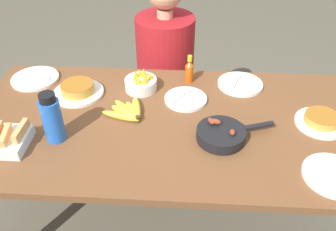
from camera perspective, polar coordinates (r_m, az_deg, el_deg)
ground_plane at (r=2.19m, az=0.00°, el=-16.34°), size 14.00×14.00×0.00m
dining_table at (r=1.71m, az=0.00°, el=-3.09°), size 1.88×0.94×0.74m
banana_bunch at (r=1.69m, az=-6.33°, el=0.67°), size 0.20×0.20×0.04m
skillet at (r=1.55m, az=8.66°, el=-2.97°), size 0.34×0.21×0.08m
frittata_plate_center at (r=1.77m, az=23.36°, el=-0.75°), size 0.23×0.23×0.05m
frittata_plate_side at (r=1.88m, az=-14.25°, el=3.98°), size 0.26×0.26×0.06m
empty_plate_near_front at (r=1.79m, az=2.85°, el=2.66°), size 0.21×0.21×0.02m
empty_plate_far_left at (r=2.08m, az=-20.53°, el=5.58°), size 0.25×0.25×0.02m
empty_plate_far_right at (r=1.53m, az=25.03°, el=-8.71°), size 0.24×0.24×0.02m
empty_plate_mid_edge at (r=1.94m, az=11.49°, el=4.97°), size 0.24×0.24×0.02m
fruit_bowl_mango at (r=1.86m, az=-4.34°, el=5.26°), size 0.17×0.17×0.11m
water_bottle at (r=1.57m, az=-18.10°, el=-0.45°), size 0.09×0.09×0.23m
hot_sauce_bottle at (r=1.91m, az=3.44°, el=7.23°), size 0.04×0.04×0.15m
person_figure at (r=2.38m, az=-0.43°, el=5.05°), size 0.40×0.40×1.22m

